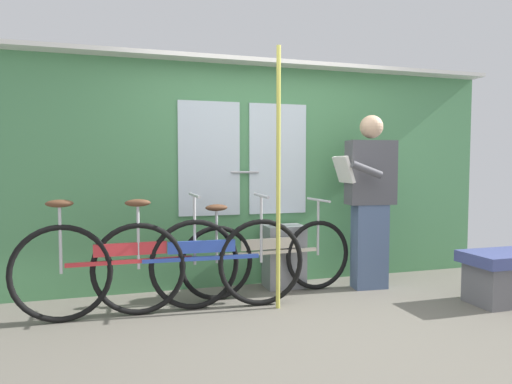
% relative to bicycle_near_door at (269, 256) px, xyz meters
% --- Properties ---
extents(ground_plane, '(6.03, 4.33, 0.04)m').
position_rel_bicycle_near_door_xyz_m(ground_plane, '(0.07, -0.93, -0.38)').
color(ground_plane, '#666056').
extents(train_door_wall, '(5.03, 0.28, 2.22)m').
position_rel_bicycle_near_door_xyz_m(train_door_wall, '(0.07, 0.43, 0.80)').
color(train_door_wall, '#4C8C56').
rests_on(train_door_wall, ground_plane).
extents(bicycle_near_door, '(1.68, 0.44, 0.88)m').
position_rel_bicycle_near_door_xyz_m(bicycle_near_door, '(0.00, 0.00, 0.00)').
color(bicycle_near_door, black).
rests_on(bicycle_near_door, ground_plane).
extents(bicycle_leaning_behind, '(1.78, 0.44, 0.97)m').
position_rel_bicycle_near_door_xyz_m(bicycle_leaning_behind, '(-1.24, -0.24, 0.04)').
color(bicycle_leaning_behind, black).
rests_on(bicycle_leaning_behind, ground_plane).
extents(bicycle_by_pole, '(1.76, 0.44, 0.96)m').
position_rel_bicycle_near_door_xyz_m(bicycle_by_pole, '(-0.67, -0.27, 0.04)').
color(bicycle_by_pole, black).
rests_on(bicycle_by_pole, ground_plane).
extents(passenger_reading_newspaper, '(0.59, 0.51, 1.68)m').
position_rel_bicycle_near_door_xyz_m(passenger_reading_newspaper, '(1.01, -0.06, 0.53)').
color(passenger_reading_newspaper, slate).
rests_on(passenger_reading_newspaper, ground_plane).
extents(trash_bin_by_wall, '(0.38, 0.28, 0.61)m').
position_rel_bicycle_near_door_xyz_m(trash_bin_by_wall, '(0.23, 0.21, -0.05)').
color(trash_bin_by_wall, gray).
rests_on(trash_bin_by_wall, ground_plane).
extents(handrail_pole, '(0.04, 0.04, 2.18)m').
position_rel_bicycle_near_door_xyz_m(handrail_pole, '(-0.05, -0.40, 0.73)').
color(handrail_pole, '#C6C14C').
rests_on(handrail_pole, ground_plane).
extents(bench_seat_corner, '(0.70, 0.44, 0.45)m').
position_rel_bicycle_near_door_xyz_m(bench_seat_corner, '(1.89, -0.84, -0.12)').
color(bench_seat_corner, '#3D477F').
rests_on(bench_seat_corner, ground_plane).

